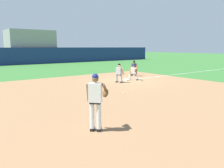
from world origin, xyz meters
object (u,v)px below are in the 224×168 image
Objects in this scene: baserunner at (119,72)px; umpire at (134,68)px; pitcher at (96,99)px; baseball at (124,93)px; first_base_bag at (127,80)px; first_baseman at (134,71)px.

umpire is (3.51, 2.16, 0.00)m from baserunner.
baseball is at bearing 41.29° from pitcher.
baserunner is at bearing 47.18° from pitcher.
baseball is 0.05× the size of umpire.
baseball is at bearing -124.48° from baserunner.
baserunner is 1.00× the size of umpire.
baseball is (-3.52, -3.83, -0.01)m from first_base_bag.
pitcher is 9.74m from baserunner.
first_baseman is (4.02, 3.60, 0.69)m from baseball.
first_base_bag is 5.14× the size of baseball.
baserunner reaches higher than first_baseman.
umpire is (5.81, 5.51, 0.76)m from baseball.
pitcher reaches higher than baserunner.
pitcher is at bearing -137.44° from umpire.
first_baseman is 2.62m from umpire.
pitcher reaches higher than first_baseman.
first_baseman is at bearing -24.13° from first_base_bag.
first_baseman is at bearing 41.86° from baseball.
baseball is 0.04× the size of pitcher.
first_base_bag is 10.97m from pitcher.
umpire reaches higher than first_base_bag.
pitcher is at bearing -138.43° from first_baseman.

